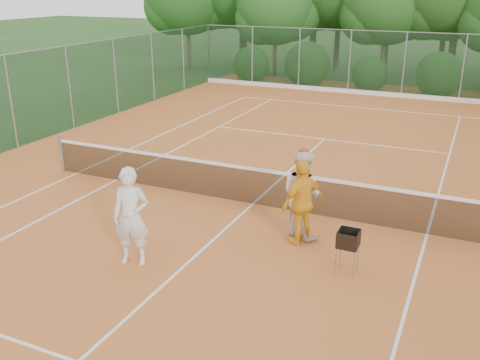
% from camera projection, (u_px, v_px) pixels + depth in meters
% --- Properties ---
extents(ground, '(120.00, 120.00, 0.00)m').
position_uv_depth(ground, '(252.00, 205.00, 13.16)').
color(ground, '#224318').
rests_on(ground, ground).
extents(clay_court, '(18.00, 36.00, 0.02)m').
position_uv_depth(clay_court, '(252.00, 205.00, 13.16)').
color(clay_court, '#C66A2D').
rests_on(clay_court, ground).
extents(tennis_net, '(11.97, 0.10, 1.10)m').
position_uv_depth(tennis_net, '(253.00, 185.00, 12.98)').
color(tennis_net, gray).
rests_on(tennis_net, clay_court).
extents(player_white, '(0.81, 0.65, 1.93)m').
position_uv_depth(player_white, '(131.00, 217.00, 10.13)').
color(player_white, silver).
rests_on(player_white, clay_court).
extents(player_center_grp, '(1.15, 1.04, 1.95)m').
position_uv_depth(player_center_grp, '(302.00, 193.00, 11.25)').
color(player_center_grp, silver).
rests_on(player_center_grp, clay_court).
extents(player_yellow, '(0.90, 1.15, 1.82)m').
position_uv_depth(player_yellow, '(302.00, 203.00, 10.92)').
color(player_yellow, '#F8AC21').
rests_on(player_yellow, clay_court).
extents(ball_hopper, '(0.37, 0.37, 0.85)m').
position_uv_depth(ball_hopper, '(348.00, 240.00, 9.86)').
color(ball_hopper, gray).
rests_on(ball_hopper, clay_court).
extents(stray_ball_a, '(0.07, 0.07, 0.07)m').
position_uv_depth(stray_ball_a, '(286.00, 110.00, 22.64)').
color(stray_ball_a, yellow).
rests_on(stray_ball_a, clay_court).
extents(stray_ball_b, '(0.07, 0.07, 0.07)m').
position_uv_depth(stray_ball_b, '(338.00, 99.00, 24.85)').
color(stray_ball_b, yellow).
rests_on(stray_ball_b, clay_court).
extents(stray_ball_c, '(0.07, 0.07, 0.07)m').
position_uv_depth(stray_ball_c, '(424.00, 126.00, 20.19)').
color(stray_ball_c, yellow).
rests_on(stray_ball_c, clay_court).
extents(court_markings, '(11.03, 23.83, 0.01)m').
position_uv_depth(court_markings, '(252.00, 204.00, 13.15)').
color(court_markings, white).
rests_on(court_markings, clay_court).
extents(fence_back, '(18.07, 0.07, 3.00)m').
position_uv_depth(fence_back, '(376.00, 63.00, 25.44)').
color(fence_back, '#19381E').
rests_on(fence_back, clay_court).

